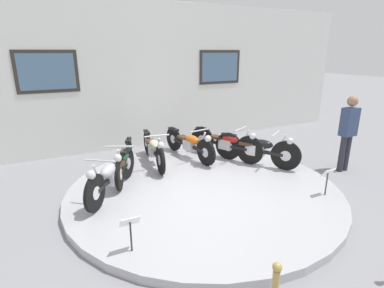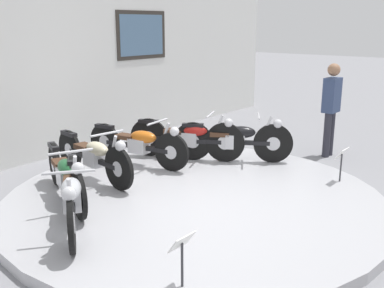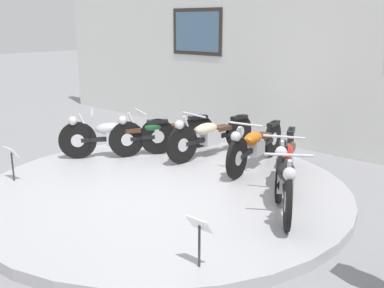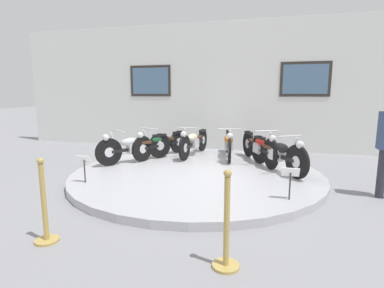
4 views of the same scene
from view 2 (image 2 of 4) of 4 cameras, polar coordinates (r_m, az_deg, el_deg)
name	(u,v)px [view 2 (image 2 of 4)]	position (r m, az deg, el deg)	size (l,w,h in m)	color
ground_plane	(195,204)	(6.23, 0.32, -7.58)	(60.00, 60.00, 0.00)	gray
display_platform	(195,199)	(6.20, 0.32, -7.01)	(5.14, 5.14, 0.13)	#ADADB2
back_wall	(39,49)	(8.44, -18.88, 11.34)	(14.00, 0.22, 3.93)	silver
motorcycle_silver	(72,195)	(5.31, -15.00, -6.23)	(1.23, 1.62, 0.79)	black
motorcycle_green	(66,174)	(6.06, -15.72, -3.66)	(0.82, 1.84, 0.78)	black
motorcycle_cream	(94,155)	(6.81, -12.34, -1.35)	(0.54, 1.97, 0.79)	black
motorcycle_orange	(139,143)	(7.39, -6.76, 0.15)	(0.54, 1.95, 0.78)	black
motorcycle_red	(188,136)	(7.67, -0.47, 0.97)	(0.90, 1.86, 0.81)	black
motorcycle_black	(235,139)	(7.57, 5.49, 0.68)	(1.15, 1.71, 0.80)	black
info_placard_front_left	(182,249)	(4.01, -1.28, -13.17)	(0.26, 0.11, 0.51)	#333338
info_placard_front_centre	(342,158)	(6.92, 18.47, -1.65)	(0.26, 0.11, 0.51)	#333338
visitor_standing	(331,104)	(8.58, 17.25, 4.82)	(0.36, 0.23, 1.71)	#2D2D38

